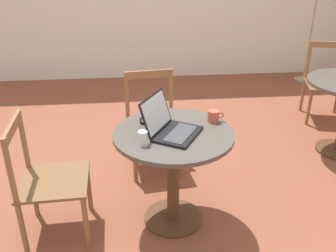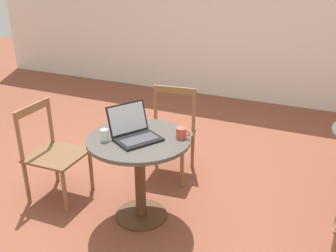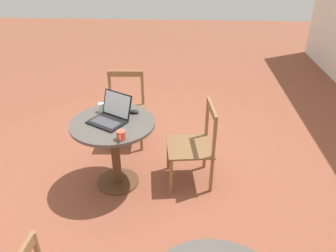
{
  "view_description": "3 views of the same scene",
  "coord_description": "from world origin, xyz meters",
  "px_view_note": "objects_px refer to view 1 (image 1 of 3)",
  "views": [
    {
      "loc": [
        -0.08,
        -2.46,
        1.88
      ],
      "look_at": [
        0.17,
        0.08,
        0.64
      ],
      "focal_mm": 40.0,
      "sensor_mm": 36.0,
      "label": 1
    },
    {
      "loc": [
        1.51,
        -2.54,
        1.97
      ],
      "look_at": [
        0.23,
        0.21,
        0.68
      ],
      "focal_mm": 40.0,
      "sensor_mm": 36.0,
      "label": 2
    },
    {
      "loc": [
        2.89,
        0.48,
        2.27
      ],
      "look_at": [
        0.09,
        0.31,
        0.67
      ],
      "focal_mm": 35.0,
      "sensor_mm": 36.0,
      "label": 3
    }
  ],
  "objects_px": {
    "cafe_table_near": "(173,154)",
    "laptop": "(171,127)",
    "mug": "(214,116)",
    "chair_near_back": "(153,123)",
    "chair_near_left": "(47,180)",
    "drinking_glass": "(143,138)",
    "mouse": "(143,120)",
    "chair_mid_back": "(326,82)"
  },
  "relations": [
    {
      "from": "cafe_table_near",
      "to": "chair_near_back",
      "type": "height_order",
      "value": "chair_near_back"
    },
    {
      "from": "chair_near_left",
      "to": "drinking_glass",
      "type": "distance_m",
      "value": 0.76
    },
    {
      "from": "chair_near_back",
      "to": "drinking_glass",
      "type": "bearing_deg",
      "value": -96.79
    },
    {
      "from": "chair_near_left",
      "to": "laptop",
      "type": "relative_size",
      "value": 1.95
    },
    {
      "from": "cafe_table_near",
      "to": "mug",
      "type": "relative_size",
      "value": 7.06
    },
    {
      "from": "chair_near_left",
      "to": "laptop",
      "type": "bearing_deg",
      "value": 1.22
    },
    {
      "from": "cafe_table_near",
      "to": "laptop",
      "type": "height_order",
      "value": "laptop"
    },
    {
      "from": "laptop",
      "to": "chair_near_back",
      "type": "bearing_deg",
      "value": 95.3
    },
    {
      "from": "laptop",
      "to": "mouse",
      "type": "distance_m",
      "value": 0.27
    },
    {
      "from": "chair_near_back",
      "to": "chair_mid_back",
      "type": "relative_size",
      "value": 1.0
    },
    {
      "from": "chair_mid_back",
      "to": "laptop",
      "type": "xyz_separation_m",
      "value": [
        -2.0,
        -1.72,
        0.35
      ]
    },
    {
      "from": "chair_near_left",
      "to": "mug",
      "type": "relative_size",
      "value": 7.5
    },
    {
      "from": "chair_mid_back",
      "to": "laptop",
      "type": "relative_size",
      "value": 1.95
    },
    {
      "from": "mouse",
      "to": "mug",
      "type": "distance_m",
      "value": 0.5
    },
    {
      "from": "chair_near_left",
      "to": "mug",
      "type": "distance_m",
      "value": 1.24
    },
    {
      "from": "cafe_table_near",
      "to": "laptop",
      "type": "distance_m",
      "value": 0.23
    },
    {
      "from": "cafe_table_near",
      "to": "mug",
      "type": "height_order",
      "value": "mug"
    },
    {
      "from": "mouse",
      "to": "mug",
      "type": "bearing_deg",
      "value": -4.16
    },
    {
      "from": "cafe_table_near",
      "to": "drinking_glass",
      "type": "height_order",
      "value": "drinking_glass"
    },
    {
      "from": "chair_near_left",
      "to": "drinking_glass",
      "type": "height_order",
      "value": "chair_near_left"
    },
    {
      "from": "chair_near_left",
      "to": "chair_mid_back",
      "type": "height_order",
      "value": "same"
    },
    {
      "from": "mouse",
      "to": "laptop",
      "type": "bearing_deg",
      "value": -49.15
    },
    {
      "from": "chair_near_back",
      "to": "laptop",
      "type": "distance_m",
      "value": 0.9
    },
    {
      "from": "drinking_glass",
      "to": "cafe_table_near",
      "type": "bearing_deg",
      "value": 36.25
    },
    {
      "from": "cafe_table_near",
      "to": "drinking_glass",
      "type": "relative_size",
      "value": 8.86
    },
    {
      "from": "cafe_table_near",
      "to": "mouse",
      "type": "xyz_separation_m",
      "value": [
        -0.2,
        0.18,
        0.19
      ]
    },
    {
      "from": "laptop",
      "to": "mug",
      "type": "distance_m",
      "value": 0.37
    },
    {
      "from": "cafe_table_near",
      "to": "chair_mid_back",
      "type": "xyz_separation_m",
      "value": [
        1.98,
        1.7,
        -0.13
      ]
    },
    {
      "from": "chair_near_back",
      "to": "mouse",
      "type": "distance_m",
      "value": 0.7
    },
    {
      "from": "laptop",
      "to": "cafe_table_near",
      "type": "bearing_deg",
      "value": 44.82
    },
    {
      "from": "mug",
      "to": "laptop",
      "type": "bearing_deg",
      "value": -153.19
    },
    {
      "from": "chair_mid_back",
      "to": "mouse",
      "type": "height_order",
      "value": "chair_mid_back"
    },
    {
      "from": "chair_near_back",
      "to": "cafe_table_near",
      "type": "bearing_deg",
      "value": -82.98
    },
    {
      "from": "cafe_table_near",
      "to": "chair_mid_back",
      "type": "bearing_deg",
      "value": 40.62
    },
    {
      "from": "laptop",
      "to": "mug",
      "type": "bearing_deg",
      "value": 26.81
    },
    {
      "from": "mouse",
      "to": "mug",
      "type": "xyz_separation_m",
      "value": [
        0.5,
        -0.04,
        0.03
      ]
    },
    {
      "from": "cafe_table_near",
      "to": "chair_near_back",
      "type": "distance_m",
      "value": 0.81
    },
    {
      "from": "chair_near_left",
      "to": "laptop",
      "type": "xyz_separation_m",
      "value": [
        0.85,
        0.02,
        0.35
      ]
    },
    {
      "from": "cafe_table_near",
      "to": "laptop",
      "type": "relative_size",
      "value": 1.83
    },
    {
      "from": "drinking_glass",
      "to": "chair_near_back",
      "type": "bearing_deg",
      "value": 83.21
    },
    {
      "from": "chair_near_left",
      "to": "drinking_glass",
      "type": "bearing_deg",
      "value": -9.91
    },
    {
      "from": "cafe_table_near",
      "to": "chair_near_back",
      "type": "bearing_deg",
      "value": 97.02
    }
  ]
}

